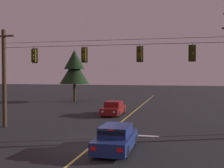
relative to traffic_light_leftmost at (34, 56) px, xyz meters
name	(u,v)px	position (x,y,z in m)	size (l,w,h in m)	color
ground_plane	(91,147)	(5.85, -4.20, -5.57)	(180.00, 180.00, 0.00)	black
lane_centre_stripe	(125,119)	(5.85, 6.02, -5.56)	(0.14, 60.00, 0.01)	#D1C64C
stop_bar_paint	(134,135)	(7.75, -0.58, -5.56)	(3.40, 0.36, 0.01)	silver
signal_span_assembly	(109,77)	(5.85, 0.02, -1.60)	(18.69, 0.32, 7.62)	#38281C
traffic_light_leftmost	(34,56)	(0.00, 0.00, 0.00)	(0.48, 0.41, 1.22)	black
traffic_light_left_inner	(84,55)	(3.99, 0.00, 0.00)	(0.48, 0.41, 1.22)	black
traffic_light_centre	(140,54)	(8.06, 0.00, 0.00)	(0.48, 0.41, 1.22)	black
traffic_light_right_inner	(192,53)	(11.57, 0.00, 0.00)	(0.48, 0.41, 1.22)	black
car_waiting_near_lane	(116,138)	(7.43, -4.55, -4.92)	(1.80, 4.33, 1.39)	navy
car_oncoming_lead	(113,108)	(4.20, 8.54, -4.92)	(1.80, 4.42, 1.39)	maroon
tree_verge_far	(74,69)	(-4.82, 20.92, -0.56)	(4.47, 4.47, 7.83)	#332316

